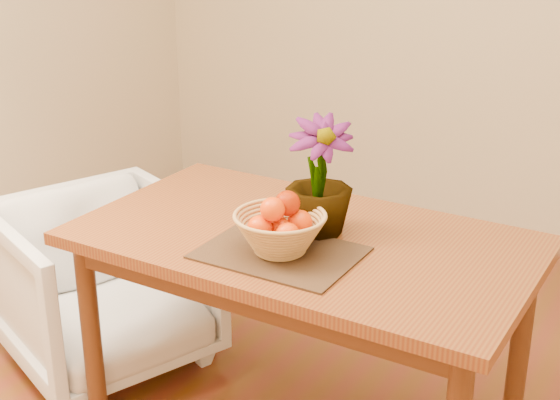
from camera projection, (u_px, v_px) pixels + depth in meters
The scene contains 6 objects.
table at pixel (303, 261), 2.43m from camera, with size 1.40×0.80×0.75m.
placemat at pixel (280, 253), 2.27m from camera, with size 0.45×0.34×0.01m, color #3C2816.
wicker_basket at pixel (280, 234), 2.25m from camera, with size 0.27×0.27×0.11m.
orange_pile at pixel (281, 217), 2.23m from camera, with size 0.16×0.17×0.13m.
potted_plant at pixel (319, 177), 2.35m from camera, with size 0.20×0.20×0.37m, color #154714.
armchair at pixel (103, 276), 2.99m from camera, with size 0.71×0.66×0.73m, color #876E5D.
Camera 1 is at (1.06, -1.63, 1.71)m, focal length 50.00 mm.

